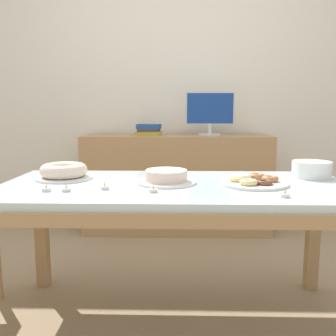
% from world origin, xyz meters
% --- Properties ---
extents(ground_plane, '(12.00, 12.00, 0.00)m').
position_xyz_m(ground_plane, '(0.00, 0.00, 0.00)').
color(ground_plane, '#997F60').
extents(wall_back, '(8.00, 0.10, 2.60)m').
position_xyz_m(wall_back, '(0.00, 1.77, 1.30)').
color(wall_back, silver).
rests_on(wall_back, ground).
extents(dining_table, '(1.78, 0.85, 0.72)m').
position_xyz_m(dining_table, '(0.00, 0.00, 0.64)').
color(dining_table, silver).
rests_on(dining_table, ground).
extents(sideboard, '(1.65, 0.44, 0.87)m').
position_xyz_m(sideboard, '(0.00, 1.47, 0.43)').
color(sideboard, tan).
rests_on(sideboard, ground).
extents(computer_monitor, '(0.42, 0.20, 0.38)m').
position_xyz_m(computer_monitor, '(0.29, 1.47, 1.06)').
color(computer_monitor, silver).
rests_on(computer_monitor, sideboard).
extents(book_stack, '(0.23, 0.20, 0.10)m').
position_xyz_m(book_stack, '(-0.25, 1.47, 0.91)').
color(book_stack, '#B29933').
rests_on(book_stack, sideboard).
extents(cake_chocolate_round, '(0.30, 0.30, 0.07)m').
position_xyz_m(cake_chocolate_round, '(-0.05, 0.02, 0.75)').
color(cake_chocolate_round, white).
rests_on(cake_chocolate_round, dining_table).
extents(cake_golden_bundt, '(0.30, 0.30, 0.08)m').
position_xyz_m(cake_golden_bundt, '(-0.60, 0.13, 0.76)').
color(cake_golden_bundt, white).
rests_on(cake_golden_bundt, dining_table).
extents(pastry_platter, '(0.34, 0.34, 0.04)m').
position_xyz_m(pastry_platter, '(0.39, 0.00, 0.74)').
color(pastry_platter, white).
rests_on(pastry_platter, dining_table).
extents(plate_stack, '(0.21, 0.21, 0.09)m').
position_xyz_m(plate_stack, '(0.74, 0.20, 0.77)').
color(plate_stack, white).
rests_on(plate_stack, dining_table).
extents(tealight_right_edge, '(0.04, 0.04, 0.04)m').
position_xyz_m(tealight_right_edge, '(-0.10, -0.19, 0.73)').
color(tealight_right_edge, silver).
rests_on(tealight_right_edge, dining_table).
extents(tealight_left_edge, '(0.04, 0.04, 0.04)m').
position_xyz_m(tealight_left_edge, '(-0.33, -0.14, 0.73)').
color(tealight_left_edge, silver).
rests_on(tealight_left_edge, dining_table).
extents(tealight_centre, '(0.04, 0.04, 0.04)m').
position_xyz_m(tealight_centre, '(-0.50, -0.19, 0.73)').
color(tealight_centre, silver).
rests_on(tealight_centre, dining_table).
extents(tealight_near_cakes, '(0.04, 0.04, 0.04)m').
position_xyz_m(tealight_near_cakes, '(-0.59, -0.19, 0.73)').
color(tealight_near_cakes, silver).
rests_on(tealight_near_cakes, dining_table).
extents(tealight_near_front, '(0.04, 0.04, 0.04)m').
position_xyz_m(tealight_near_front, '(0.46, -0.28, 0.73)').
color(tealight_near_front, silver).
rests_on(tealight_near_front, dining_table).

